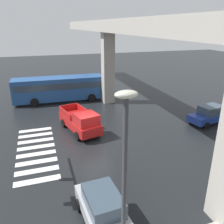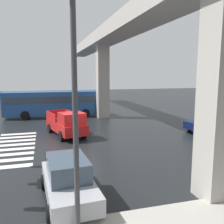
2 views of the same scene
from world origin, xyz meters
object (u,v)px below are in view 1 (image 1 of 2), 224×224
(sedan_blue, at_px, (210,114))
(street_lamp_near_corner, at_px, (125,172))
(sedan_silver, at_px, (104,210))
(pickup_truck, at_px, (81,122))
(city_bus, at_px, (59,88))

(sedan_blue, relative_size, street_lamp_near_corner, 0.63)
(sedan_blue, height_order, sedan_silver, same)
(pickup_truck, distance_m, sedan_silver, 10.48)
(sedan_silver, xyz_separation_m, street_lamp_near_corner, (2.45, 0.04, 3.70))
(city_bus, relative_size, sedan_silver, 2.47)
(city_bus, xyz_separation_m, sedan_silver, (20.15, -0.15, -0.87))
(sedan_silver, distance_m, street_lamp_near_corner, 4.44)
(street_lamp_near_corner, bearing_deg, sedan_blue, 130.41)
(pickup_truck, xyz_separation_m, sedan_silver, (10.44, -0.93, -0.14))
(pickup_truck, height_order, street_lamp_near_corner, street_lamp_near_corner)
(pickup_truck, bearing_deg, sedan_blue, 81.92)
(street_lamp_near_corner, bearing_deg, sedan_silver, -179.08)
(pickup_truck, relative_size, street_lamp_near_corner, 0.75)
(pickup_truck, relative_size, sedan_silver, 1.23)
(city_bus, distance_m, street_lamp_near_corner, 22.78)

